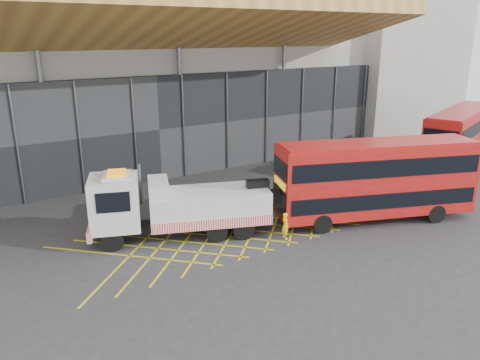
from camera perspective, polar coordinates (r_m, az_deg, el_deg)
ground_plane at (r=26.95m, az=-3.66°, el=-6.73°), size 120.00×120.00×0.00m
road_markings at (r=28.09m, az=0.63°, el=-5.64°), size 21.56×7.16×0.01m
construction_building at (r=42.29m, az=-14.20°, el=14.19°), size 55.00×23.97×18.00m
east_building at (r=57.73m, az=17.29°, el=15.72°), size 15.00×12.00×20.00m
recovery_truck at (r=26.26m, az=-7.99°, el=-3.09°), size 11.47×6.14×4.08m
bus_towed at (r=29.31m, az=16.23°, el=0.31°), size 12.27×6.85×4.92m
bus_second at (r=43.81m, az=25.22°, el=4.92°), size 12.39×6.70×4.96m
worker at (r=26.33m, az=5.55°, el=-5.56°), size 0.47×0.62×1.53m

